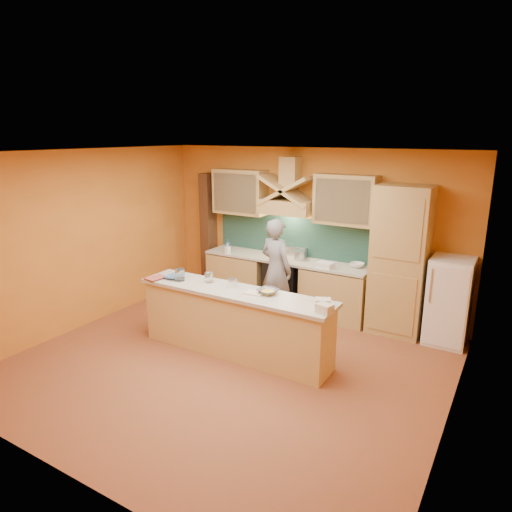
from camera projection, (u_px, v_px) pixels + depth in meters
The scene contains 36 objects.
floor at pixel (229, 363), 6.20m from camera, with size 5.50×5.00×0.01m, color brown.
ceiling at pixel (226, 153), 5.47m from camera, with size 5.50×5.00×0.01m, color white.
wall_back at pixel (309, 230), 7.91m from camera, with size 5.50×0.02×2.80m, color orange.
wall_front at pixel (57, 337), 3.76m from camera, with size 5.50×0.02×2.80m, color orange.
wall_left at pixel (84, 240), 7.20m from camera, with size 0.02×5.00×2.80m, color orange.
wall_right at pixel (459, 304), 4.48m from camera, with size 0.02×5.00×2.80m, color orange.
base_cabinet_left at pixel (240, 277), 8.53m from camera, with size 1.10×0.60×0.86m, color tan.
base_cabinet_right at pixel (335, 294), 7.59m from camera, with size 1.10×0.60×0.86m, color tan.
counter_top at pixel (285, 259), 7.94m from camera, with size 3.00×0.62×0.04m, color #BAB09D.
stove at pixel (285, 284), 8.06m from camera, with size 0.60×0.58×0.90m, color black.
backsplash at pixel (293, 237), 8.08m from camera, with size 3.00×0.03×0.70m, color #1B3D35.
range_hood at pixel (287, 207), 7.74m from camera, with size 0.92×0.50×0.24m, color tan.
hood_chimney at pixel (291, 172), 7.67m from camera, with size 0.30×0.30×0.50m, color tan.
upper_cabinet_left at pixel (240, 192), 8.25m from camera, with size 1.00×0.35×0.80m, color tan.
upper_cabinet_right at pixel (346, 200), 7.26m from camera, with size 1.00×0.35×0.80m, color tan.
pantry_column at pixel (400, 261), 6.91m from camera, with size 0.80×0.60×2.30m, color tan.
fridge at pixel (449, 301), 6.67m from camera, with size 0.58×0.60×1.30m, color white.
trim_column_left at pixel (209, 233), 8.86m from camera, with size 0.20×0.30×2.30m, color #472816.
island_body at pixel (235, 324), 6.38m from camera, with size 2.80×0.55×0.88m, color #DAB76F.
island_top at pixel (235, 292), 6.26m from camera, with size 2.90×0.62×0.05m, color #BAB09D.
person at pixel (276, 269), 7.54m from camera, with size 0.62×0.41×1.70m, color gray.
pot_large at pixel (279, 256), 7.85m from camera, with size 0.22×0.22×0.17m, color silver.
pot_small at pixel (299, 256), 7.84m from camera, with size 0.19×0.19×0.16m, color silver.
soap_bottle_a at pixel (228, 249), 8.25m from camera, with size 0.08×0.08×0.17m, color white.
soap_bottle_b at pixel (228, 245), 8.39m from camera, with size 0.09×0.09×0.22m, color #304F84.
bowl_back at pixel (357, 265), 7.39m from camera, with size 0.23×0.23×0.07m, color silver.
dish_rack at pixel (325, 265), 7.37m from camera, with size 0.25×0.20×0.09m, color white.
book_lower at pixel (151, 277), 6.80m from camera, with size 0.21×0.28×0.03m, color #A5453B.
book_upper at pixel (169, 275), 6.82m from camera, with size 0.20×0.27×0.02m, color #426793.
jar_large at pixel (180, 275), 6.64m from camera, with size 0.15×0.15×0.17m, color silver.
jar_small at pixel (209, 277), 6.57m from camera, with size 0.12×0.12×0.14m, color silver.
kitchen_scale at pixel (232, 284), 6.38m from camera, with size 0.11×0.11×0.09m, color white.
mixing_bowl at pixel (268, 292), 6.10m from camera, with size 0.27×0.27×0.07m, color silver.
cloth at pixel (254, 293), 6.13m from camera, with size 0.26×0.19×0.02m, color beige.
grocery_bag_a at pixel (323, 303), 5.60m from camera, with size 0.19×0.15×0.12m, color beige.
grocery_bag_b at pixel (325, 309), 5.44m from camera, with size 0.19×0.14×0.11m, color beige.
Camera 1 is at (3.18, -4.63, 3.03)m, focal length 32.00 mm.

